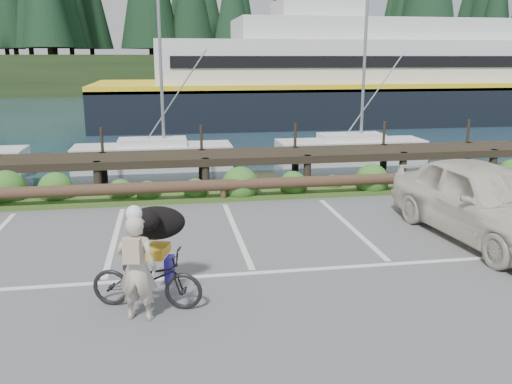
% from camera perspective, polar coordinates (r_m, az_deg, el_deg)
% --- Properties ---
extents(ground, '(72.00, 72.00, 0.00)m').
position_cam_1_polar(ground, '(10.11, -0.62, -7.69)').
color(ground, '#535355').
extents(harbor_backdrop, '(170.00, 160.00, 30.00)m').
position_cam_1_polar(harbor_backdrop, '(87.85, -8.47, 11.46)').
color(harbor_backdrop, '#1B3241').
rests_on(harbor_backdrop, ground).
extents(vegetation_strip, '(34.00, 1.60, 0.10)m').
position_cam_1_polar(vegetation_strip, '(15.11, -3.73, -0.13)').
color(vegetation_strip, '#3D5B21').
rests_on(vegetation_strip, ground).
extents(log_rail, '(32.00, 0.30, 0.60)m').
position_cam_1_polar(log_rail, '(14.45, -3.44, -1.00)').
color(log_rail, '#443021').
rests_on(log_rail, ground).
extents(bicycle, '(1.82, 1.06, 0.91)m').
position_cam_1_polar(bicycle, '(8.52, -11.41, -8.99)').
color(bicycle, black).
rests_on(bicycle, ground).
extents(cyclist, '(0.67, 0.53, 1.60)m').
position_cam_1_polar(cyclist, '(8.03, -12.41, -7.81)').
color(cyclist, '#BEB4A1').
rests_on(cyclist, ground).
extents(dog, '(0.71, 1.03, 0.54)m').
position_cam_1_polar(dog, '(8.76, -10.53, -3.23)').
color(dog, black).
rests_on(dog, bicycle).
extents(parked_car, '(2.44, 5.02, 1.65)m').
position_cam_1_polar(parked_car, '(12.29, 22.83, -0.81)').
color(parked_car, beige).
rests_on(parked_car, ground).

